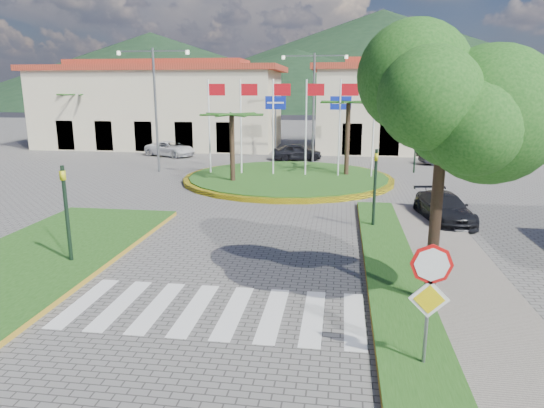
# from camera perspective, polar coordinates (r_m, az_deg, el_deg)

# --- Properties ---
(sidewalk_right) EXTENTS (4.00, 28.00, 0.15)m
(sidewalk_right) POSITION_cam_1_polar(r_m,az_deg,el_deg) (10.83, 23.36, -17.60)
(sidewalk_right) COLOR gray
(sidewalk_right) RESTS_ON ground
(verge_right) EXTENTS (1.60, 28.00, 0.18)m
(verge_right) POSITION_cam_1_polar(r_m,az_deg,el_deg) (10.57, 16.78, -17.74)
(verge_right) COLOR #1E4A15
(verge_right) RESTS_ON ground
(median_left) EXTENTS (5.00, 14.00, 0.18)m
(median_left) POSITION_cam_1_polar(r_m,az_deg,el_deg) (17.02, -27.14, -6.51)
(median_left) COLOR #1E4A15
(median_left) RESTS_ON ground
(crosswalk) EXTENTS (8.00, 3.00, 0.01)m
(crosswalk) POSITION_cam_1_polar(r_m,az_deg,el_deg) (12.63, -7.27, -12.27)
(crosswalk) COLOR silver
(crosswalk) RESTS_ON ground
(roundabout_island) EXTENTS (12.70, 12.70, 6.00)m
(roundabout_island) POSITION_cam_1_polar(r_m,az_deg,el_deg) (29.60, 1.92, 3.12)
(roundabout_island) COLOR yellow
(roundabout_island) RESTS_ON ground
(stop_sign) EXTENTS (0.80, 0.11, 2.65)m
(stop_sign) POSITION_cam_1_polar(r_m,az_deg,el_deg) (9.80, 18.07, -9.27)
(stop_sign) COLOR slate
(stop_sign) RESTS_ON ground
(deciduous_tree) EXTENTS (3.60, 3.60, 6.80)m
(deciduous_tree) POSITION_cam_1_polar(r_m,az_deg,el_deg) (12.19, 19.68, 11.32)
(deciduous_tree) COLOR black
(deciduous_tree) RESTS_ON ground
(traffic_light_left) EXTENTS (0.15, 0.18, 3.20)m
(traffic_light_left) POSITION_cam_1_polar(r_m,az_deg,el_deg) (16.22, -23.07, -0.20)
(traffic_light_left) COLOR black
(traffic_light_left) RESTS_ON ground
(traffic_light_right) EXTENTS (0.15, 0.18, 3.20)m
(traffic_light_right) POSITION_cam_1_polar(r_m,az_deg,el_deg) (19.32, 12.04, 2.63)
(traffic_light_right) COLOR black
(traffic_light_right) RESTS_ON ground
(traffic_light_far) EXTENTS (0.18, 0.15, 3.20)m
(traffic_light_far) POSITION_cam_1_polar(r_m,az_deg,el_deg) (33.49, 16.55, 6.84)
(traffic_light_far) COLOR black
(traffic_light_far) RESTS_ON ground
(direction_sign_west) EXTENTS (1.60, 0.14, 5.20)m
(direction_sign_west) POSITION_cam_1_polar(r_m,az_deg,el_deg) (38.32, 0.42, 10.53)
(direction_sign_west) COLOR slate
(direction_sign_west) RESTS_ON ground
(direction_sign_east) EXTENTS (1.60, 0.14, 5.20)m
(direction_sign_east) POSITION_cam_1_polar(r_m,az_deg,el_deg) (37.97, 8.04, 10.37)
(direction_sign_east) COLOR slate
(direction_sign_east) RESTS_ON ground
(street_lamp_centre) EXTENTS (4.80, 0.16, 8.00)m
(street_lamp_centre) POSITION_cam_1_polar(r_m,az_deg,el_deg) (37.03, 4.92, 11.88)
(street_lamp_centre) COLOR slate
(street_lamp_centre) RESTS_ON ground
(street_lamp_west) EXTENTS (4.80, 0.16, 8.00)m
(street_lamp_west) POSITION_cam_1_polar(r_m,az_deg,el_deg) (33.26, -13.55, 11.39)
(street_lamp_west) COLOR slate
(street_lamp_west) RESTS_ON ground
(building_left) EXTENTS (23.32, 9.54, 8.05)m
(building_left) POSITION_cam_1_polar(r_m,az_deg,el_deg) (48.14, -12.98, 11.23)
(building_left) COLOR beige
(building_left) RESTS_ON ground
(building_right) EXTENTS (19.08, 9.54, 8.05)m
(building_right) POSITION_cam_1_polar(r_m,az_deg,el_deg) (45.50, 17.12, 10.88)
(building_right) COLOR beige
(building_right) RESTS_ON ground
(hill_far_west) EXTENTS (140.00, 140.00, 22.00)m
(hill_far_west) POSITION_cam_1_polar(r_m,az_deg,el_deg) (158.14, -13.92, 15.05)
(hill_far_west) COLOR black
(hill_far_west) RESTS_ON ground
(hill_far_mid) EXTENTS (180.00, 180.00, 30.00)m
(hill_far_mid) POSITION_cam_1_polar(r_m,az_deg,el_deg) (167.64, 12.71, 16.36)
(hill_far_mid) COLOR black
(hill_far_mid) RESTS_ON ground
(hill_near_back) EXTENTS (110.00, 110.00, 16.00)m
(hill_near_back) POSITION_cam_1_polar(r_m,az_deg,el_deg) (137.61, 2.75, 14.46)
(hill_near_back) COLOR black
(hill_near_back) RESTS_ON ground
(white_van) EXTENTS (4.86, 3.63, 1.23)m
(white_van) POSITION_cam_1_polar(r_m,az_deg,el_deg) (41.18, -11.86, 6.37)
(white_van) COLOR silver
(white_van) RESTS_ON ground
(car_dark_a) EXTENTS (4.03, 2.26, 1.29)m
(car_dark_a) POSITION_cam_1_polar(r_m,az_deg,el_deg) (38.06, 2.98, 6.13)
(car_dark_a) COLOR black
(car_dark_a) RESTS_ON ground
(car_dark_b) EXTENTS (3.82, 2.12, 1.19)m
(car_dark_b) POSITION_cam_1_polar(r_m,az_deg,el_deg) (38.04, 19.71, 5.29)
(car_dark_b) COLOR black
(car_dark_b) RESTS_ON ground
(car_side_right) EXTENTS (2.30, 4.31, 1.19)m
(car_side_right) POSITION_cam_1_polar(r_m,az_deg,el_deg) (21.54, 19.58, -0.42)
(car_side_right) COLOR black
(car_side_right) RESTS_ON ground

